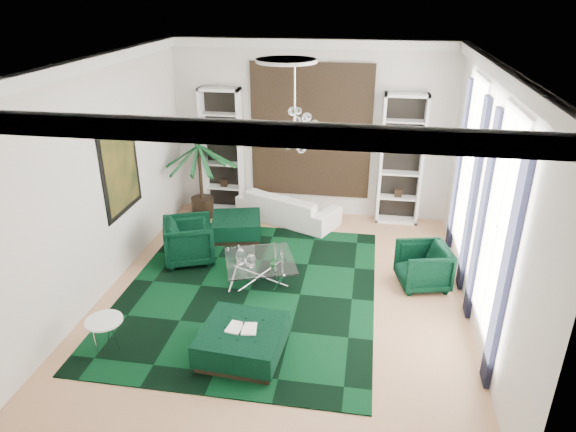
% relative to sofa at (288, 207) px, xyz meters
% --- Properties ---
extents(floor, '(6.00, 7.00, 0.02)m').
position_rel_sofa_xyz_m(floor, '(0.42, -2.95, -0.34)').
color(floor, tan).
rests_on(floor, ground).
extents(ceiling, '(6.00, 7.00, 0.02)m').
position_rel_sofa_xyz_m(ceiling, '(0.42, -2.95, 3.48)').
color(ceiling, white).
rests_on(ceiling, ground).
extents(wall_back, '(6.00, 0.02, 3.80)m').
position_rel_sofa_xyz_m(wall_back, '(0.42, 0.56, 1.57)').
color(wall_back, silver).
rests_on(wall_back, ground).
extents(wall_front, '(6.00, 0.02, 3.80)m').
position_rel_sofa_xyz_m(wall_front, '(0.42, -6.46, 1.57)').
color(wall_front, silver).
rests_on(wall_front, ground).
extents(wall_left, '(0.02, 7.00, 3.80)m').
position_rel_sofa_xyz_m(wall_left, '(-2.59, -2.95, 1.57)').
color(wall_left, silver).
rests_on(wall_left, ground).
extents(wall_right, '(0.02, 7.00, 3.80)m').
position_rel_sofa_xyz_m(wall_right, '(3.43, -2.95, 1.57)').
color(wall_right, silver).
rests_on(wall_right, ground).
extents(crown_molding, '(6.00, 7.00, 0.18)m').
position_rel_sofa_xyz_m(crown_molding, '(0.42, -2.95, 3.37)').
color(crown_molding, white).
rests_on(crown_molding, ceiling).
extents(ceiling_medallion, '(0.90, 0.90, 0.05)m').
position_rel_sofa_xyz_m(ceiling_medallion, '(0.42, -2.65, 3.44)').
color(ceiling_medallion, white).
rests_on(ceiling_medallion, ceiling).
extents(tapestry, '(2.50, 0.06, 2.80)m').
position_rel_sofa_xyz_m(tapestry, '(0.42, 0.51, 1.57)').
color(tapestry, black).
rests_on(tapestry, wall_back).
extents(shelving_left, '(0.90, 0.38, 2.80)m').
position_rel_sofa_xyz_m(shelving_left, '(-1.53, 0.36, 1.07)').
color(shelving_left, white).
rests_on(shelving_left, floor).
extents(shelving_right, '(0.90, 0.38, 2.80)m').
position_rel_sofa_xyz_m(shelving_right, '(2.37, 0.36, 1.07)').
color(shelving_right, white).
rests_on(shelving_right, floor).
extents(painting, '(0.04, 1.30, 1.60)m').
position_rel_sofa_xyz_m(painting, '(-2.55, -2.35, 1.52)').
color(painting, black).
rests_on(painting, wall_left).
extents(window_near, '(0.03, 1.10, 2.90)m').
position_rel_sofa_xyz_m(window_near, '(3.41, -3.85, 1.57)').
color(window_near, white).
rests_on(window_near, wall_right).
extents(curtain_near_a, '(0.07, 0.30, 3.25)m').
position_rel_sofa_xyz_m(curtain_near_a, '(3.38, -4.63, 1.32)').
color(curtain_near_a, black).
rests_on(curtain_near_a, floor).
extents(curtain_near_b, '(0.07, 0.30, 3.25)m').
position_rel_sofa_xyz_m(curtain_near_b, '(3.38, -3.07, 1.32)').
color(curtain_near_b, black).
rests_on(curtain_near_b, floor).
extents(window_far, '(0.03, 1.10, 2.90)m').
position_rel_sofa_xyz_m(window_far, '(3.41, -1.45, 1.57)').
color(window_far, white).
rests_on(window_far, wall_right).
extents(curtain_far_a, '(0.07, 0.30, 3.25)m').
position_rel_sofa_xyz_m(curtain_far_a, '(3.38, -2.23, 1.32)').
color(curtain_far_a, black).
rests_on(curtain_far_a, floor).
extents(curtain_far_b, '(0.07, 0.30, 3.25)m').
position_rel_sofa_xyz_m(curtain_far_b, '(3.38, -0.67, 1.32)').
color(curtain_far_b, black).
rests_on(curtain_far_b, floor).
extents(rug, '(4.20, 5.00, 0.02)m').
position_rel_sofa_xyz_m(rug, '(-0.17, -2.97, -0.32)').
color(rug, black).
rests_on(rug, floor).
extents(sofa, '(2.41, 1.72, 0.66)m').
position_rel_sofa_xyz_m(sofa, '(0.00, 0.00, 0.00)').
color(sofa, white).
rests_on(sofa, floor).
extents(armchair_left, '(1.17, 1.16, 0.82)m').
position_rel_sofa_xyz_m(armchair_left, '(-1.52, -2.08, 0.08)').
color(armchair_left, black).
rests_on(armchair_left, floor).
extents(armchair_right, '(0.99, 0.97, 0.75)m').
position_rel_sofa_xyz_m(armchair_right, '(2.73, -2.30, 0.05)').
color(armchair_right, black).
rests_on(armchair_right, floor).
extents(coffee_table, '(1.49, 1.49, 0.40)m').
position_rel_sofa_xyz_m(coffee_table, '(-0.07, -2.58, -0.13)').
color(coffee_table, white).
rests_on(coffee_table, floor).
extents(ottoman_side, '(1.17, 1.17, 0.43)m').
position_rel_sofa_xyz_m(ottoman_side, '(-0.91, -0.96, -0.11)').
color(ottoman_side, black).
rests_on(ottoman_side, floor).
extents(ottoman_front, '(1.19, 1.19, 0.45)m').
position_rel_sofa_xyz_m(ottoman_front, '(0.12, -4.60, -0.10)').
color(ottoman_front, black).
rests_on(ottoman_front, floor).
extents(book, '(0.42, 0.28, 0.03)m').
position_rel_sofa_xyz_m(book, '(0.12, -4.60, 0.13)').
color(book, white).
rests_on(book, ottoman_front).
extents(side_table, '(0.64, 0.64, 0.50)m').
position_rel_sofa_xyz_m(side_table, '(-1.81, -4.80, -0.08)').
color(side_table, white).
rests_on(side_table, floor).
extents(palm, '(2.21, 2.21, 2.69)m').
position_rel_sofa_xyz_m(palm, '(-1.92, -0.08, 1.02)').
color(palm, '#124821').
rests_on(palm, floor).
extents(chandelier, '(1.00, 1.00, 0.73)m').
position_rel_sofa_xyz_m(chandelier, '(0.59, -2.94, 2.52)').
color(chandelier, white).
rests_on(chandelier, ceiling).
extents(table_plant, '(0.13, 0.11, 0.22)m').
position_rel_sofa_xyz_m(table_plant, '(0.22, -2.83, 0.18)').
color(table_plant, '#124821').
rests_on(table_plant, coffee_table).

